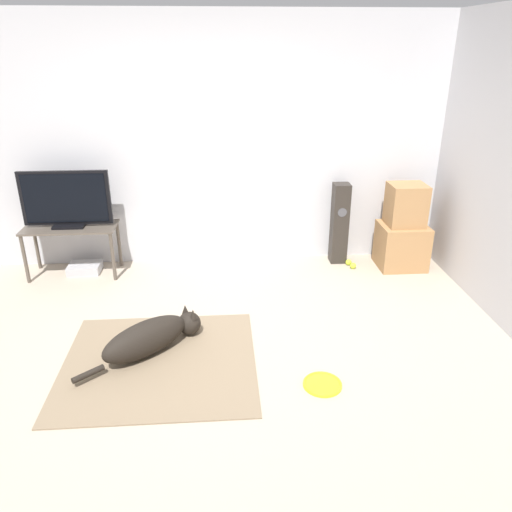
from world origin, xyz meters
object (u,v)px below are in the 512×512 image
Objects in this scene: dog at (151,337)px; tennis_ball_by_boxes at (349,262)px; tennis_ball_near_speaker at (353,266)px; tv_stand at (71,234)px; floor_speaker at (339,224)px; cardboard_box_upper at (406,205)px; tv at (66,200)px; game_console at (85,268)px; frisbee at (322,384)px; cardboard_box_lower at (401,246)px.

dog is 13.47× the size of tennis_ball_by_boxes.
dog is 13.47× the size of tennis_ball_near_speaker.
floor_speaker is at bearing 2.57° from tv_stand.
cardboard_box_upper reaches higher than tennis_ball_by_boxes.
tv reaches higher than game_console.
dog is at bearing -143.84° from tennis_ball_near_speaker.
game_console reaches higher than frisbee.
dog is at bearing -141.72° from tennis_ball_by_boxes.
cardboard_box_upper is (1.24, 1.99, 0.68)m from frisbee.
tv_stand reaches higher than tennis_ball_near_speaker.
floor_speaker is (1.84, 1.65, 0.30)m from dog.
game_console is (-2.14, 2.08, 0.03)m from frisbee.
game_console is (-2.73, -0.09, -0.40)m from floor_speaker.
cardboard_box_upper is 6.61× the size of tennis_ball_by_boxes.
frisbee is 0.57× the size of cardboard_box_lower.
cardboard_box_lower is 1.12× the size of cardboard_box_upper.
dog reaches higher than frisbee.
tennis_ball_near_speaker is (0.72, 1.95, 0.02)m from frisbee.
tennis_ball_near_speaker is at bearing -1.75° from tv_stand.
cardboard_box_upper reaches higher than tennis_ball_near_speaker.
game_console is at bearing 177.42° from tennis_ball_near_speaker.
floor_speaker is at bearing 164.10° from cardboard_box_lower.
tv_stand is at bearing 122.24° from dog.
tv_stand is at bearing 179.22° from cardboard_box_upper.
tennis_ball_near_speaker is (-0.52, -0.04, -0.66)m from cardboard_box_upper.
tv_stand is at bearing -179.89° from tennis_ball_by_boxes.
floor_speaker is 13.35× the size of tennis_ball_near_speaker.
frisbee is at bearing -44.18° from game_console.
tv_stand is (-3.45, 0.06, 0.21)m from cardboard_box_lower.
floor_speaker reaches higher than tennis_ball_near_speaker.
tennis_ball_by_boxes is at bearing -0.69° from game_console.
cardboard_box_lower reaches higher than game_console.
tv is at bearing 178.99° from cardboard_box_lower.
dog is 2.49m from floor_speaker.
dog is 1.35m from frisbee.
tennis_ball_near_speaker is at bearing -1.80° from tv.
tennis_ball_near_speaker is (2.93, -0.09, -0.77)m from tv.
tennis_ball_by_boxes is at bearing -50.25° from floor_speaker.
floor_speaker is at bearing 165.02° from cardboard_box_upper.
cardboard_box_lower is at bearing -0.96° from tv_stand.
tv_stand is 2.81× the size of game_console.
floor_speaker is 13.35× the size of tennis_ball_by_boxes.
cardboard_box_upper is at bearing -1.46° from game_console.
tv reaches higher than cardboard_box_upper.
tennis_ball_by_boxes is (-0.55, 0.05, -0.66)m from cardboard_box_upper.
tennis_ball_by_boxes and tennis_ball_near_speaker have the same top height.
cardboard_box_lower reaches higher than dog.
floor_speaker is 0.44m from tennis_ball_by_boxes.
game_console is (-2.86, 0.13, 0.01)m from tennis_ball_near_speaker.
cardboard_box_upper is (2.49, 1.48, 0.55)m from dog.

